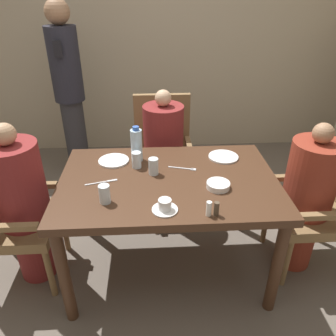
{
  "coord_description": "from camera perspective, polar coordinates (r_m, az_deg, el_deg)",
  "views": [
    {
      "loc": [
        -0.1,
        -1.71,
        1.79
      ],
      "look_at": [
        0.0,
        0.04,
        0.79
      ],
      "focal_mm": 35.0,
      "sensor_mm": 36.0,
      "label": 1
    }
  ],
  "objects": [
    {
      "name": "pepper_shaker",
      "position": [
        1.71,
        8.43,
        -7.04
      ],
      "size": [
        0.03,
        0.03,
        0.08
      ],
      "color": "#4C3D2D",
      "rests_on": "dining_table"
    },
    {
      "name": "diner_in_left_chair",
      "position": [
        2.25,
        -23.89,
        -5.87
      ],
      "size": [
        0.32,
        0.32,
        1.12
      ],
      "color": "maroon",
      "rests_on": "ground_plane"
    },
    {
      "name": "chair_left_side",
      "position": [
        2.33,
        -26.97,
        -6.89
      ],
      "size": [
        0.49,
        0.49,
        0.97
      ],
      "color": "brown",
      "rests_on": "ground_plane"
    },
    {
      "name": "plate_main_right",
      "position": [
        2.28,
        9.62,
        1.94
      ],
      "size": [
        0.2,
        0.2,
        0.01
      ],
      "color": "white",
      "rests_on": "dining_table"
    },
    {
      "name": "salt_shaker",
      "position": [
        1.7,
        7.13,
        -7.05
      ],
      "size": [
        0.03,
        0.03,
        0.08
      ],
      "color": "white",
      "rests_on": "dining_table"
    },
    {
      "name": "wall_back",
      "position": [
        3.76,
        -1.89,
        23.72
      ],
      "size": [
        8.0,
        0.06,
        2.8
      ],
      "color": "tan",
      "rests_on": "ground_plane"
    },
    {
      "name": "fork_beside_plate",
      "position": [
        2.12,
        3.02,
        -0.1
      ],
      "size": [
        0.18,
        0.06,
        0.0
      ],
      "color": "silver",
      "rests_on": "dining_table"
    },
    {
      "name": "glass_tall_mid",
      "position": [
        1.81,
        -10.99,
        -4.47
      ],
      "size": [
        0.06,
        0.06,
        0.11
      ],
      "color": "silver",
      "rests_on": "dining_table"
    },
    {
      "name": "plate_main_left",
      "position": [
        2.23,
        -9.44,
        1.28
      ],
      "size": [
        0.2,
        0.2,
        0.01
      ],
      "color": "white",
      "rests_on": "dining_table"
    },
    {
      "name": "knife_beside_plate",
      "position": [
        2.01,
        -11.25,
        -2.41
      ],
      "size": [
        0.19,
        0.06,
        0.0
      ],
      "color": "silver",
      "rests_on": "dining_table"
    },
    {
      "name": "glass_tall_far",
      "position": [
        2.12,
        -5.5,
        1.42
      ],
      "size": [
        0.06,
        0.06,
        0.11
      ],
      "color": "silver",
      "rests_on": "dining_table"
    },
    {
      "name": "water_bottle",
      "position": [
        2.18,
        -5.5,
        4.02
      ],
      "size": [
        0.08,
        0.08,
        0.24
      ],
      "color": "silver",
      "rests_on": "dining_table"
    },
    {
      "name": "diner_in_right_chair",
      "position": [
        2.34,
        23.0,
        -4.83
      ],
      "size": [
        0.32,
        0.32,
        1.08
      ],
      "color": "maroon",
      "rests_on": "ground_plane"
    },
    {
      "name": "bowl_small",
      "position": [
        1.94,
        8.73,
        -2.97
      ],
      "size": [
        0.14,
        0.14,
        0.04
      ],
      "color": "white",
      "rests_on": "dining_table"
    },
    {
      "name": "teacup_with_saucer",
      "position": [
        1.73,
        -0.55,
        -6.67
      ],
      "size": [
        0.14,
        0.14,
        0.07
      ],
      "color": "white",
      "rests_on": "dining_table"
    },
    {
      "name": "glass_tall_near",
      "position": [
        2.04,
        -2.55,
        0.29
      ],
      "size": [
        0.06,
        0.06,
        0.11
      ],
      "color": "silver",
      "rests_on": "dining_table"
    },
    {
      "name": "diner_in_far_chair",
      "position": [
        2.69,
        -0.78,
        2.57
      ],
      "size": [
        0.32,
        0.32,
        1.09
      ],
      "color": "maroon",
      "rests_on": "ground_plane"
    },
    {
      "name": "standing_host",
      "position": [
        3.36,
        -16.91,
        13.14
      ],
      "size": [
        0.29,
        0.32,
        1.68
      ],
      "color": "#2D2D33",
      "rests_on": "ground_plane"
    },
    {
      "name": "dining_table",
      "position": [
        2.06,
        0.07,
        -4.06
      ],
      "size": [
        1.34,
        0.89,
        0.74
      ],
      "color": "#422819",
      "rests_on": "ground_plane"
    },
    {
      "name": "chair_right_side",
      "position": [
        2.42,
        25.95,
        -5.21
      ],
      "size": [
        0.49,
        0.49,
        0.97
      ],
      "color": "brown",
      "rests_on": "ground_plane"
    },
    {
      "name": "chair_far_side",
      "position": [
        2.84,
        -0.91,
        3.22
      ],
      "size": [
        0.49,
        0.49,
        0.97
      ],
      "color": "brown",
      "rests_on": "ground_plane"
    },
    {
      "name": "ground_plane",
      "position": [
        2.48,
        0.06,
        -16.53
      ],
      "size": [
        16.0,
        16.0,
        0.0
      ],
      "primitive_type": "plane",
      "color": "#60564C"
    }
  ]
}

